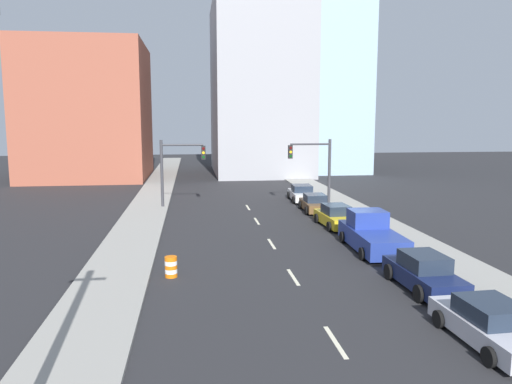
# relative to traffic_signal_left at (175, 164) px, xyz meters

# --- Properties ---
(sidewalk_left) EXTENTS (3.22, 88.36, 0.14)m
(sidewalk_left) POSITION_rel_traffic_signal_left_xyz_m (-2.25, 9.19, -3.47)
(sidewalk_left) COLOR gray
(sidewalk_left) RESTS_ON ground
(sidewalk_right) EXTENTS (3.22, 88.36, 0.14)m
(sidewalk_right) POSITION_rel_traffic_signal_left_xyz_m (13.89, 9.19, -3.47)
(sidewalk_right) COLOR gray
(sidewalk_right) RESTS_ON ground
(lane_stripe_at_9m) EXTENTS (0.16, 2.40, 0.01)m
(lane_stripe_at_9m) POSITION_rel_traffic_signal_left_xyz_m (5.82, -25.82, -3.54)
(lane_stripe_at_9m) COLOR beige
(lane_stripe_at_9m) RESTS_ON ground
(lane_stripe_at_16m) EXTENTS (0.16, 2.40, 0.01)m
(lane_stripe_at_16m) POSITION_rel_traffic_signal_left_xyz_m (5.82, -19.08, -3.54)
(lane_stripe_at_16m) COLOR beige
(lane_stripe_at_16m) RESTS_ON ground
(lane_stripe_at_22m) EXTENTS (0.16, 2.40, 0.01)m
(lane_stripe_at_22m) POSITION_rel_traffic_signal_left_xyz_m (5.82, -12.88, -3.54)
(lane_stripe_at_22m) COLOR beige
(lane_stripe_at_22m) RESTS_ON ground
(lane_stripe_at_29m) EXTENTS (0.16, 2.40, 0.01)m
(lane_stripe_at_29m) POSITION_rel_traffic_signal_left_xyz_m (5.82, -6.28, -3.54)
(lane_stripe_at_29m) COLOR beige
(lane_stripe_at_29m) RESTS_ON ground
(lane_stripe_at_34m) EXTENTS (0.16, 2.40, 0.01)m
(lane_stripe_at_34m) POSITION_rel_traffic_signal_left_xyz_m (5.82, -0.65, -3.54)
(lane_stripe_at_34m) COLOR beige
(lane_stripe_at_34m) RESTS_ON ground
(building_brick_left) EXTENTS (14.00, 16.00, 16.22)m
(building_brick_left) POSITION_rel_traffic_signal_left_xyz_m (-11.10, 23.43, 4.57)
(building_brick_left) COLOR #9E513D
(building_brick_left) RESTS_ON ground
(building_office_center) EXTENTS (12.00, 20.00, 22.78)m
(building_office_center) POSITION_rel_traffic_signal_left_xyz_m (10.38, 27.43, 7.85)
(building_office_center) COLOR #99999E
(building_office_center) RESTS_ON ground
(building_glass_right) EXTENTS (13.00, 20.00, 29.37)m
(building_glass_right) POSITION_rel_traffic_signal_left_xyz_m (18.25, 31.43, 11.14)
(building_glass_right) COLOR #99B7CC
(building_glass_right) RESTS_ON ground
(traffic_signal_left) EXTENTS (3.64, 0.35, 5.50)m
(traffic_signal_left) POSITION_rel_traffic_signal_left_xyz_m (0.00, 0.00, 0.00)
(traffic_signal_left) COLOR #38383D
(traffic_signal_left) RESTS_ON ground
(traffic_signal_right) EXTENTS (3.64, 0.35, 5.50)m
(traffic_signal_right) POSITION_rel_traffic_signal_left_xyz_m (11.72, 0.00, 0.00)
(traffic_signal_right) COLOR #38383D
(traffic_signal_right) RESTS_ON ground
(traffic_barrel) EXTENTS (0.56, 0.56, 0.95)m
(traffic_barrel) POSITION_rel_traffic_signal_left_xyz_m (0.32, -18.35, -3.07)
(traffic_barrel) COLOR orange
(traffic_barrel) RESTS_ON ground
(sedan_silver) EXTENTS (2.22, 4.58, 1.39)m
(sedan_silver) POSITION_rel_traffic_signal_left_xyz_m (10.66, -26.56, -2.91)
(sedan_silver) COLOR #B2B2BC
(sedan_silver) RESTS_ON ground
(sedan_navy) EXTENTS (2.10, 4.65, 1.54)m
(sedan_navy) POSITION_rel_traffic_signal_left_xyz_m (10.92, -21.39, -2.84)
(sedan_navy) COLOR #141E47
(sedan_navy) RESTS_ON ground
(pickup_truck_blue) EXTENTS (2.60, 5.98, 2.08)m
(pickup_truck_blue) POSITION_rel_traffic_signal_left_xyz_m (11.05, -14.81, -2.70)
(pickup_truck_blue) COLOR navy
(pickup_truck_blue) RESTS_ON ground
(sedan_yellow) EXTENTS (2.18, 4.53, 1.49)m
(sedan_yellow) POSITION_rel_traffic_signal_left_xyz_m (10.82, -8.77, -2.87)
(sedan_yellow) COLOR gold
(sedan_yellow) RESTS_ON ground
(sedan_brown) EXTENTS (2.13, 4.28, 1.37)m
(sedan_brown) POSITION_rel_traffic_signal_left_xyz_m (10.80, -3.14, -2.91)
(sedan_brown) COLOR brown
(sedan_brown) RESTS_ON ground
(sedan_white) EXTENTS (2.29, 4.65, 1.40)m
(sedan_white) POSITION_rel_traffic_signal_left_xyz_m (10.95, 2.20, -2.90)
(sedan_white) COLOR silver
(sedan_white) RESTS_ON ground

